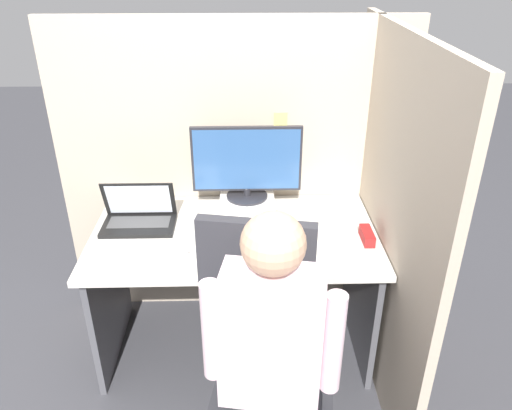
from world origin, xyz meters
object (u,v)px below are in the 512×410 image
object	(u,v)px
carrot_toy	(253,247)
person	(275,364)
stapler	(367,236)
monitor	(247,163)
office_chair	(264,368)
paper_box	(247,203)
laptop	(139,217)

from	to	relation	value
carrot_toy	person	distance (m)	0.70
stapler	person	bearing A→B (deg)	-121.72
monitor	office_chair	xyz separation A→B (m)	(0.05, -0.93, -0.45)
paper_box	monitor	size ratio (longest dim) A/B	0.51
carrot_toy	monitor	bearing A→B (deg)	92.89
laptop	monitor	bearing A→B (deg)	15.96
paper_box	laptop	size ratio (longest dim) A/B	0.80
carrot_toy	office_chair	bearing A→B (deg)	-86.72
laptop	carrot_toy	distance (m)	0.61
person	stapler	bearing A→B (deg)	58.28
monitor	carrot_toy	distance (m)	0.47
monitor	laptop	distance (m)	0.60
stapler	carrot_toy	xyz separation A→B (m)	(-0.54, -0.08, -0.00)
carrot_toy	stapler	bearing A→B (deg)	8.58
office_chair	person	distance (m)	0.26
person	carrot_toy	bearing A→B (deg)	94.92
monitor	carrot_toy	size ratio (longest dim) A/B	3.77
paper_box	person	world-z (taller)	person
paper_box	laptop	world-z (taller)	laptop
monitor	stapler	size ratio (longest dim) A/B	3.91
monitor	stapler	world-z (taller)	monitor
monitor	stapler	distance (m)	0.69
laptop	person	world-z (taller)	person
paper_box	carrot_toy	size ratio (longest dim) A/B	1.92
laptop	office_chair	world-z (taller)	office_chair
stapler	paper_box	bearing A→B (deg)	150.03
paper_box	office_chair	distance (m)	0.96
laptop	stapler	size ratio (longest dim) A/B	2.50
paper_box	monitor	bearing A→B (deg)	90.00
stapler	monitor	bearing A→B (deg)	149.81
person	laptop	bearing A→B (deg)	122.99
person	monitor	bearing A→B (deg)	94.17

